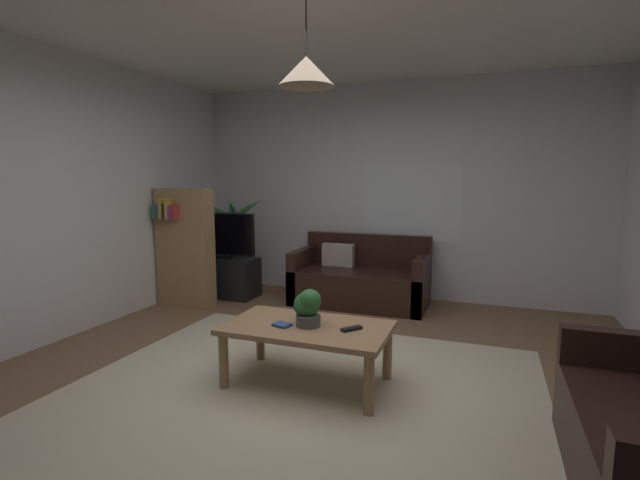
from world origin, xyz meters
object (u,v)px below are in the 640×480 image
Objects in this scene: book_on_table_0 at (282,325)px; tv_stand at (223,277)px; potted_plant_on_table at (308,306)px; pendant_lamp at (306,71)px; tv at (221,235)px; couch_under_window at (360,281)px; bookshelf_corner at (184,246)px; potted_palm_corner at (235,249)px; coffee_table at (307,334)px; remote_on_table_0 at (352,329)px.

book_on_table_0 is 0.14× the size of tv_stand.
pendant_lamp reaches higher than potted_plant_on_table.
tv_stand is 0.95× the size of tv.
tv_stand is (-1.77, -0.28, -0.03)m from couch_under_window.
potted_plant_on_table reaches higher than tv_stand.
tv_stand is 0.64× the size of bookshelf_corner.
potted_palm_corner is (-1.91, 2.54, 0.09)m from book_on_table_0.
couch_under_window is 2.28m from coffee_table.
coffee_table is 2.83m from tv.
potted_plant_on_table is 2.83m from tv_stand.
bookshelf_corner is at bearing -95.84° from potted_palm_corner.
coffee_table is 1.85m from pendant_lamp.
bookshelf_corner reaches higher than book_on_table_0.
pendant_lamp is (0.22, -2.27, 1.96)m from couch_under_window.
potted_plant_on_table is 0.19× the size of bookshelf_corner.
pendant_lamp is at bearing -34.00° from bookshelf_corner.
potted_palm_corner is at bearing 99.83° from tv.
tv is at bearing 135.42° from potted_plant_on_table.
book_on_table_0 is 0.10× the size of potted_palm_corner.
tv is at bearing -170.35° from couch_under_window.
couch_under_window is at bearing 8.97° from tv_stand.
coffee_table is 1.26× the size of tv.
tv_stand is 3.44m from pendant_lamp.
tv is at bearing 135.29° from coffee_table.
tv is (-1.77, -0.30, 0.53)m from couch_under_window.
potted_palm_corner reaches higher than book_on_table_0.
book_on_table_0 is 2.55m from bookshelf_corner.
tv is (-1.82, 2.05, 0.34)m from book_on_table_0.
potted_palm_corner is (-2.07, 2.45, 0.16)m from coffee_table.
remote_on_table_0 is 0.28× the size of pendant_lamp.
tv_stand is at bearing 134.98° from coffee_table.
potted_palm_corner is at bearing 130.17° from pendant_lamp.
coffee_table is at bearing 27.51° from book_on_table_0.
book_on_table_0 is at bearing -152.49° from coffee_table.
potted_plant_on_table is 1.65m from pendant_lamp.
tv is at bearing 69.73° from bookshelf_corner.
potted_palm_corner reaches higher than couch_under_window.
potted_plant_on_table is (0.23, -2.26, 0.31)m from couch_under_window.
tv is (-2.32, 1.96, 0.34)m from remote_on_table_0.
bookshelf_corner is (-2.17, 1.47, 0.33)m from coffee_table.
tv_stand reaches higher than coffee_table.
tv_stand is at bearing -171.03° from couch_under_window.
tv_stand is (-1.82, 2.07, -0.21)m from book_on_table_0.
book_on_table_0 is 0.51m from remote_on_table_0.
coffee_table is 9.76× the size of book_on_table_0.
coffee_table is 0.20m from book_on_table_0.
remote_on_table_0 is at bearing 0.84° from coffee_table.
remote_on_table_0 is at bearing 0.09° from potted_plant_on_table.
bookshelf_corner is at bearing 146.13° from potted_plant_on_table.
tv_stand is at bearing 134.98° from pendant_lamp.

